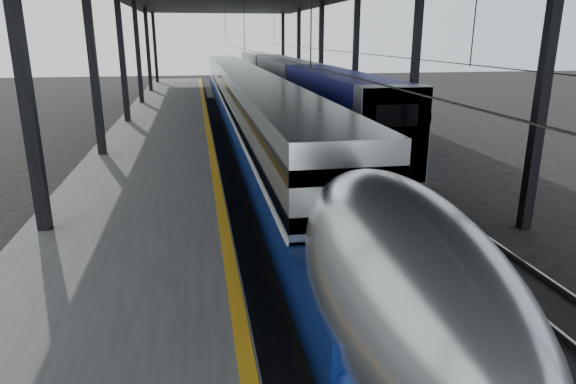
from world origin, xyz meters
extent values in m
plane|color=black|center=(0.00, 0.00, 0.00)|extent=(160.00, 160.00, 0.00)
cube|color=#4C4C4F|center=(-3.50, 20.00, 0.50)|extent=(6.00, 80.00, 1.00)
cube|color=orange|center=(-0.70, 20.00, 1.00)|extent=(0.30, 80.00, 0.01)
cube|color=slate|center=(1.28, 20.00, 0.08)|extent=(0.08, 80.00, 0.16)
cube|color=slate|center=(2.72, 20.00, 0.08)|extent=(0.08, 80.00, 0.16)
cube|color=slate|center=(6.28, 20.00, 0.08)|extent=(0.08, 80.00, 0.16)
cube|color=slate|center=(7.72, 20.00, 0.08)|extent=(0.08, 80.00, 0.16)
cube|color=black|center=(-5.80, 5.00, 4.50)|extent=(0.35, 0.35, 9.00)
cube|color=black|center=(9.60, 5.00, 4.50)|extent=(0.35, 0.35, 9.00)
cube|color=black|center=(-5.80, 15.00, 4.50)|extent=(0.35, 0.35, 9.00)
cube|color=black|center=(9.60, 15.00, 4.50)|extent=(0.35, 0.35, 9.00)
cube|color=black|center=(-5.80, 25.00, 4.50)|extent=(0.35, 0.35, 9.00)
cube|color=black|center=(9.60, 25.00, 4.50)|extent=(0.35, 0.35, 9.00)
cube|color=black|center=(-5.80, 35.00, 4.50)|extent=(0.35, 0.35, 9.00)
cube|color=black|center=(9.60, 35.00, 4.50)|extent=(0.35, 0.35, 9.00)
cube|color=black|center=(-5.80, 45.00, 4.50)|extent=(0.35, 0.35, 9.00)
cube|color=black|center=(9.60, 45.00, 4.50)|extent=(0.35, 0.35, 9.00)
cube|color=black|center=(-5.80, 55.00, 4.50)|extent=(0.35, 0.35, 9.00)
cube|color=black|center=(9.60, 55.00, 4.50)|extent=(0.35, 0.35, 9.00)
cylinder|color=slate|center=(2.00, 20.00, 5.50)|extent=(0.03, 74.00, 0.03)
cylinder|color=slate|center=(7.00, 20.00, 5.50)|extent=(0.03, 74.00, 0.03)
cube|color=#B7BABF|center=(2.00, 29.26, 2.21)|extent=(2.79, 57.00, 3.85)
cube|color=navy|center=(2.00, 27.76, 1.01)|extent=(2.87, 62.00, 1.49)
cube|color=silver|center=(2.00, 29.26, 1.78)|extent=(2.89, 57.00, 0.10)
cube|color=black|center=(2.00, 29.26, 3.32)|extent=(2.83, 57.00, 0.40)
cube|color=black|center=(2.00, 29.26, 2.21)|extent=(2.83, 57.00, 0.40)
ellipsoid|color=#B7BABF|center=(2.00, -2.24, 2.07)|extent=(2.79, 8.40, 3.85)
ellipsoid|color=navy|center=(2.00, -2.24, 0.96)|extent=(2.87, 8.40, 1.64)
ellipsoid|color=black|center=(2.00, -4.84, 2.84)|extent=(1.44, 2.20, 0.87)
cube|color=black|center=(2.00, -2.24, 0.20)|extent=(2.12, 2.60, 0.40)
cube|color=black|center=(2.00, 19.76, 0.20)|extent=(2.12, 2.60, 0.40)
cube|color=navy|center=(7.00, 19.58, 2.20)|extent=(3.08, 18.00, 4.18)
cube|color=gray|center=(7.00, 11.18, 2.20)|extent=(3.13, 1.20, 4.23)
cube|color=black|center=(7.00, 10.56, 3.13)|extent=(1.87, 0.06, 0.93)
cube|color=#981C0B|center=(7.00, 10.56, 1.70)|extent=(1.32, 0.06, 0.60)
cube|color=gray|center=(7.00, 38.58, 2.20)|extent=(3.08, 18.00, 4.18)
cube|color=gray|center=(7.00, 57.58, 2.20)|extent=(3.08, 18.00, 4.18)
cube|color=black|center=(7.00, 13.58, 0.18)|extent=(2.42, 2.40, 0.36)
cube|color=black|center=(7.00, 35.58, 0.18)|extent=(2.42, 2.40, 0.36)
camera|label=1|loc=(-1.31, -9.91, 6.34)|focal=32.00mm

